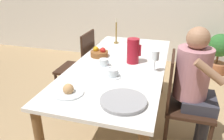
# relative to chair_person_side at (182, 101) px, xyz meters

# --- Properties ---
(ground_plane) EXTENTS (20.00, 20.00, 0.00)m
(ground_plane) POSITION_rel_chair_person_side_xyz_m (-0.63, 0.13, -0.50)
(ground_plane) COLOR tan
(dining_table) EXTENTS (0.88, 1.92, 0.75)m
(dining_table) POSITION_rel_chair_person_side_xyz_m (-0.63, 0.13, 0.16)
(dining_table) COLOR white
(dining_table) RESTS_ON ground_plane
(chair_person_side) EXTENTS (0.42, 0.42, 0.94)m
(chair_person_side) POSITION_rel_chair_person_side_xyz_m (0.00, 0.00, 0.00)
(chair_person_side) COLOR #331E14
(chair_person_side) RESTS_ON ground_plane
(chair_opposite) EXTENTS (0.42, 0.42, 0.94)m
(chair_opposite) POSITION_rel_chair_person_side_xyz_m (-1.25, 0.52, 0.00)
(chair_opposite) COLOR #331E14
(chair_opposite) RESTS_ON ground_plane
(person_seated) EXTENTS (0.39, 0.41, 1.19)m
(person_seated) POSITION_rel_chair_person_side_xyz_m (0.09, 0.03, 0.21)
(person_seated) COLOR #33333D
(person_seated) RESTS_ON ground_plane
(red_pitcher) EXTENTS (0.15, 0.12, 0.25)m
(red_pitcher) POSITION_rel_chair_person_side_xyz_m (-0.51, 0.19, 0.38)
(red_pitcher) COLOR #A31423
(red_pitcher) RESTS_ON dining_table
(wine_glass_water) EXTENTS (0.07, 0.07, 0.20)m
(wine_glass_water) POSITION_rel_chair_person_side_xyz_m (-0.28, 0.03, 0.40)
(wine_glass_water) COLOR white
(wine_glass_water) RESTS_ON dining_table
(teacup_near_person) EXTENTS (0.15, 0.15, 0.07)m
(teacup_near_person) POSITION_rel_chair_person_side_xyz_m (-0.61, -0.19, 0.29)
(teacup_near_person) COLOR silver
(teacup_near_person) RESTS_ON dining_table
(teacup_across) EXTENTS (0.15, 0.15, 0.07)m
(teacup_across) POSITION_rel_chair_person_side_xyz_m (-0.76, 0.03, 0.29)
(teacup_across) COLOR silver
(teacup_across) RESTS_ON dining_table
(serving_tray) EXTENTS (0.33, 0.33, 0.03)m
(serving_tray) POSITION_rel_chair_person_side_xyz_m (-0.42, -0.57, 0.27)
(serving_tray) COLOR #9E9EA3
(serving_tray) RESTS_ON dining_table
(bread_plate) EXTENTS (0.23, 0.23, 0.08)m
(bread_plate) POSITION_rel_chair_person_side_xyz_m (-0.85, -0.56, 0.28)
(bread_plate) COLOR silver
(bread_plate) RESTS_ON dining_table
(fruit_bowl) EXTENTS (0.19, 0.19, 0.11)m
(fruit_bowl) POSITION_rel_chair_person_side_xyz_m (-0.90, 0.27, 0.29)
(fruit_bowl) COLOR brown
(fruit_bowl) RESTS_ON dining_table
(candlestick_tall) EXTENTS (0.06, 0.06, 0.32)m
(candlestick_tall) POSITION_rel_chair_person_side_xyz_m (-0.85, 0.79, 0.38)
(candlestick_tall) COLOR olive
(candlestick_tall) RESTS_ON dining_table
(potted_plant) EXTENTS (0.38, 0.38, 0.69)m
(potted_plant) POSITION_rel_chair_person_side_xyz_m (0.61, 1.97, -0.10)
(potted_plant) COLOR #A8603D
(potted_plant) RESTS_ON ground_plane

